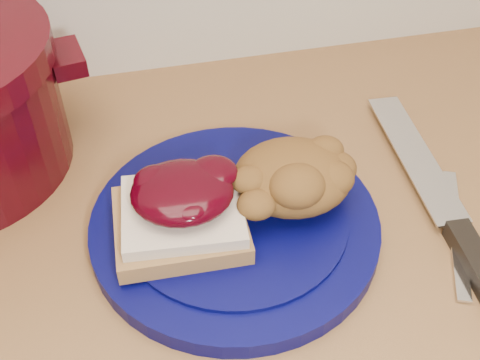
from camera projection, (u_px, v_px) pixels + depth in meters
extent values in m
cylinder|color=#04053F|center=(235.00, 225.00, 0.60)|extent=(0.32, 0.32, 0.02)
cube|color=olive|center=(180.00, 224.00, 0.57)|extent=(0.13, 0.11, 0.02)
cube|color=beige|center=(182.00, 211.00, 0.56)|extent=(0.12, 0.11, 0.01)
ellipsoid|color=black|center=(182.00, 192.00, 0.54)|extent=(0.11, 0.10, 0.03)
ellipsoid|color=brown|center=(292.00, 177.00, 0.58)|extent=(0.13, 0.12, 0.06)
cube|color=silver|center=(415.00, 155.00, 0.67)|extent=(0.05, 0.22, 0.00)
cube|color=silver|center=(456.00, 231.00, 0.60)|extent=(0.08, 0.16, 0.00)
cube|color=#33050B|center=(66.00, 58.00, 0.65)|extent=(0.04, 0.06, 0.02)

